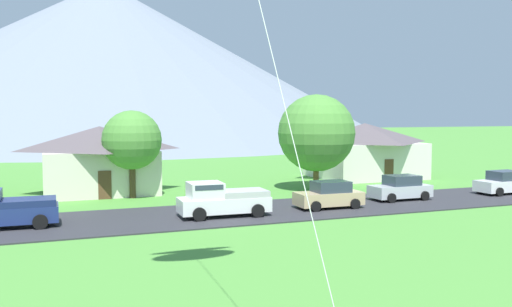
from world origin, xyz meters
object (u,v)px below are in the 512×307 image
parked_car_silver_mid_east (400,188)px  pickup_truck_navy_east_side (2,209)px  house_leftmost (100,159)px  tree_near_left (316,133)px  parked_car_tan_mid_west (329,195)px  house_right_center (365,149)px  parked_car_white_west_end (504,183)px  tree_center (132,140)px  pickup_truck_white_west_side (222,199)px

parked_car_silver_mid_east → pickup_truck_navy_east_side: bearing=-179.1°
house_leftmost → parked_car_silver_mid_east: size_ratio=2.06×
tree_near_left → parked_car_silver_mid_east: 8.27m
tree_near_left → parked_car_tan_mid_west: size_ratio=1.77×
house_leftmost → house_right_center: bearing=4.1°
parked_car_tan_mid_west → pickup_truck_navy_east_side: (-18.69, 0.73, 0.19)m
parked_car_white_west_end → house_leftmost: bearing=157.4°
house_leftmost → parked_car_white_west_end: house_leftmost is taller
tree_near_left → pickup_truck_navy_east_side: size_ratio=1.43×
pickup_truck_navy_east_side → tree_near_left: bearing=18.3°
parked_car_white_west_end → parked_car_silver_mid_east: 8.85m
tree_center → pickup_truck_white_west_side: 10.42m
parked_car_white_west_end → parked_car_tan_mid_west: (-14.99, -0.79, 0.00)m
parked_car_white_west_end → pickup_truck_white_west_side: 22.15m
house_right_center → parked_car_silver_mid_east: 14.10m
tree_center → parked_car_tan_mid_west: bearing=-39.9°
parked_car_silver_mid_east → pickup_truck_white_west_side: bearing=-174.1°
pickup_truck_white_west_side → house_right_center: bearing=37.6°
house_leftmost → pickup_truck_navy_east_side: (-5.99, -11.59, -1.55)m
tree_near_left → pickup_truck_navy_east_side: 23.30m
house_right_center → tree_near_left: size_ratio=1.31×
pickup_truck_white_west_side → parked_car_tan_mid_west: bearing=2.0°
house_leftmost → tree_near_left: tree_near_left is taller
house_right_center → pickup_truck_white_west_side: house_right_center is taller
house_leftmost → pickup_truck_navy_east_side: 13.14m
pickup_truck_white_west_side → pickup_truck_navy_east_side: (-11.56, 0.98, 0.00)m
house_right_center → parked_car_silver_mid_east: (-5.31, -12.94, -1.76)m
parked_car_tan_mid_west → parked_car_silver_mid_east: size_ratio=1.00×
house_leftmost → parked_car_silver_mid_east: (18.84, -11.19, -1.74)m
house_leftmost → parked_car_tan_mid_west: house_leftmost is taller
house_leftmost → parked_car_tan_mid_west: bearing=-44.1°
house_right_center → parked_car_tan_mid_west: house_right_center is taller
parked_car_tan_mid_west → pickup_truck_navy_east_side: 18.71m
parked_car_silver_mid_east → house_right_center: bearing=67.7°
house_right_center → parked_car_white_west_end: 13.86m
parked_car_white_west_end → parked_car_tan_mid_west: 15.01m
tree_near_left → pickup_truck_white_west_side: tree_near_left is taller
house_leftmost → parked_car_silver_mid_east: bearing=-30.7°
tree_near_left → pickup_truck_white_west_side: size_ratio=1.42×
house_right_center → tree_center: bearing=-167.2°
parked_car_tan_mid_west → pickup_truck_white_west_side: bearing=-178.0°
house_right_center → parked_car_tan_mid_west: size_ratio=2.32×
house_leftmost → parked_car_silver_mid_east: house_leftmost is taller
pickup_truck_white_west_side → parked_car_silver_mid_east: bearing=5.9°
parked_car_silver_mid_east → parked_car_white_west_end: bearing=-2.2°
tree_near_left → parked_car_white_west_end: 14.27m
house_leftmost → house_right_center: size_ratio=0.88×
house_right_center → tree_near_left: 10.43m
house_right_center → pickup_truck_white_west_side: 23.51m
tree_center → house_leftmost: bearing=119.8°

